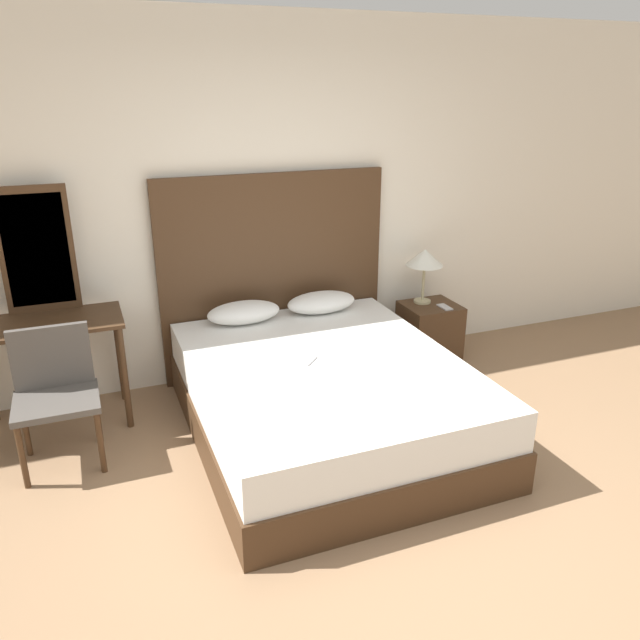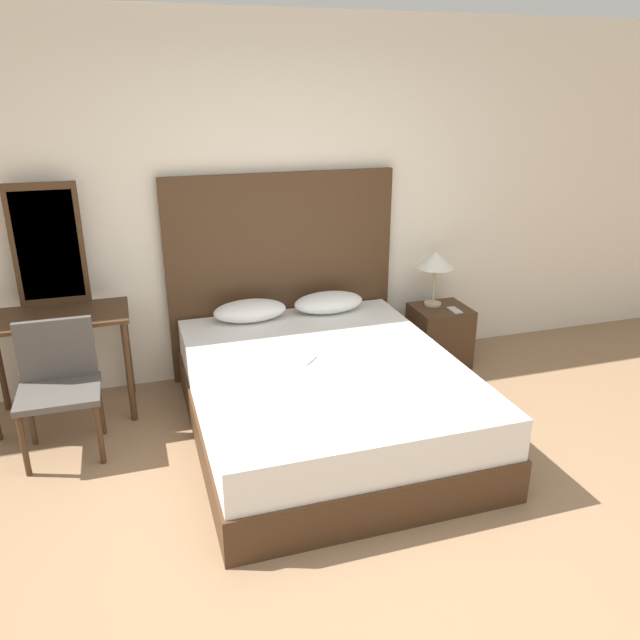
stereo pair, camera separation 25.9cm
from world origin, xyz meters
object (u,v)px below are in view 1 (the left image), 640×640
bed (326,398)px  chair (55,387)px  phone_on_nightstand (445,307)px  phone_on_bed (308,360)px  nightstand (429,333)px  table_lamp (425,259)px  vanity_desk (50,340)px

bed → chair: (-1.64, 0.33, 0.23)m
bed → phone_on_nightstand: bearing=27.2°
chair → phone_on_bed: bearing=-10.6°
nightstand → table_lamp: (-0.04, 0.08, 0.62)m
phone_on_bed → nightstand: size_ratio=0.32×
phone_on_nightstand → vanity_desk: vanity_desk is taller
phone_on_bed → nightstand: (1.36, 0.73, -0.28)m
nightstand → phone_on_nightstand: bearing=-56.2°
bed → phone_on_bed: size_ratio=13.52×
nightstand → table_lamp: bearing=114.8°
vanity_desk → phone_on_nightstand: bearing=-2.0°
phone_on_bed → vanity_desk: (-1.55, 0.73, 0.09)m
phone_on_bed → chair: size_ratio=0.19×
phone_on_bed → chair: chair is taller
vanity_desk → chair: size_ratio=1.12×
phone_on_bed → phone_on_nightstand: size_ratio=1.04×
vanity_desk → chair: chair is taller
vanity_desk → chair: 0.47m
phone_on_bed → phone_on_nightstand: bearing=23.8°
nightstand → phone_on_bed: bearing=-151.7°
phone_on_nightstand → phone_on_bed: bearing=-156.2°
table_lamp → vanity_desk: (-2.87, -0.08, -0.24)m
nightstand → vanity_desk: 2.93m
phone_on_nightstand → table_lamp: bearing=120.0°
vanity_desk → bed: bearing=-25.3°
nightstand → vanity_desk: size_ratio=0.52×
table_lamp → chair: table_lamp is taller
chair → bed: bearing=-11.6°
bed → vanity_desk: bearing=154.7°
chair → vanity_desk: bearing=92.0°
table_lamp → vanity_desk: 2.88m
table_lamp → phone_on_nightstand: size_ratio=3.00×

